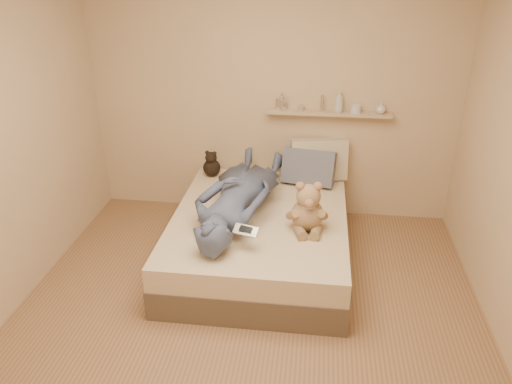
# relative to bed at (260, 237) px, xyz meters

# --- Properties ---
(room) EXTENTS (3.80, 3.80, 3.80)m
(room) POSITION_rel_bed_xyz_m (0.00, -0.93, 1.08)
(room) COLOR #8D6949
(room) RESTS_ON ground
(bed) EXTENTS (1.50, 1.90, 0.45)m
(bed) POSITION_rel_bed_xyz_m (0.00, 0.00, 0.00)
(bed) COLOR brown
(bed) RESTS_ON floor
(game_console) EXTENTS (0.20, 0.13, 0.06)m
(game_console) POSITION_rel_bed_xyz_m (-0.04, -0.57, 0.39)
(game_console) COLOR silver
(game_console) RESTS_ON bed
(teddy_bear) EXTENTS (0.36, 0.35, 0.44)m
(teddy_bear) POSITION_rel_bed_xyz_m (0.41, -0.21, 0.41)
(teddy_bear) COLOR #927050
(teddy_bear) RESTS_ON bed
(dark_plush) EXTENTS (0.18, 0.18, 0.27)m
(dark_plush) POSITION_rel_bed_xyz_m (-0.58, 0.75, 0.34)
(dark_plush) COLOR black
(dark_plush) RESTS_ON bed
(pillow_cream) EXTENTS (0.58, 0.32, 0.42)m
(pillow_cream) POSITION_rel_bed_xyz_m (0.48, 0.83, 0.43)
(pillow_cream) COLOR #C1B198
(pillow_cream) RESTS_ON bed
(pillow_grey) EXTENTS (0.54, 0.34, 0.37)m
(pillow_grey) POSITION_rel_bed_xyz_m (0.39, 0.69, 0.40)
(pillow_grey) COLOR slate
(pillow_grey) RESTS_ON bed
(person) EXTENTS (0.81, 1.67, 0.38)m
(person) POSITION_rel_bed_xyz_m (-0.19, -0.01, 0.42)
(person) COLOR #4A5775
(person) RESTS_ON bed
(wall_shelf) EXTENTS (1.20, 0.12, 0.03)m
(wall_shelf) POSITION_rel_bed_xyz_m (0.55, 0.91, 0.88)
(wall_shelf) COLOR tan
(wall_shelf) RESTS_ON wall_back
(shelf_bottles) EXTENTS (1.06, 0.12, 0.21)m
(shelf_bottles) POSITION_rel_bed_xyz_m (0.60, 0.91, 0.96)
(shelf_bottles) COLOR silver
(shelf_bottles) RESTS_ON wall_shelf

